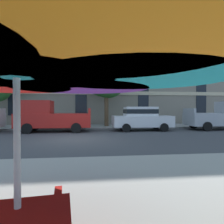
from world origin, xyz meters
TOP-DOWN VIEW (x-y plane):
  - ground_plane at (0.00, 0.00)m, footprint 120.00×120.00m
  - sidewalk_far at (0.00, 6.80)m, footprint 56.00×3.60m
  - apartment_building at (0.00, 14.99)m, footprint 43.77×12.08m
  - pickup_red at (-1.92, 3.70)m, footprint 5.10×2.12m
  - sedan_white at (4.64, 3.70)m, footprint 4.40×1.98m
  - pickup_silver at (11.11, 3.70)m, footprint 5.10×2.12m
  - street_tree_middle at (2.22, 6.60)m, footprint 4.02×3.90m
  - patio_umbrella at (0.10, -9.00)m, footprint 3.89×3.61m

SIDE VIEW (x-z plane):
  - ground_plane at x=0.00m, z-range 0.00..0.00m
  - sidewalk_far at x=0.00m, z-range 0.00..0.12m
  - sedan_white at x=4.64m, z-range 0.06..1.84m
  - pickup_red at x=-1.92m, z-range -0.07..2.13m
  - pickup_silver at x=11.11m, z-range -0.07..2.13m
  - patio_umbrella at x=0.10m, z-range 0.92..3.44m
  - street_tree_middle at x=2.22m, z-range 1.23..7.79m
  - apartment_building at x=0.00m, z-range 0.00..16.00m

